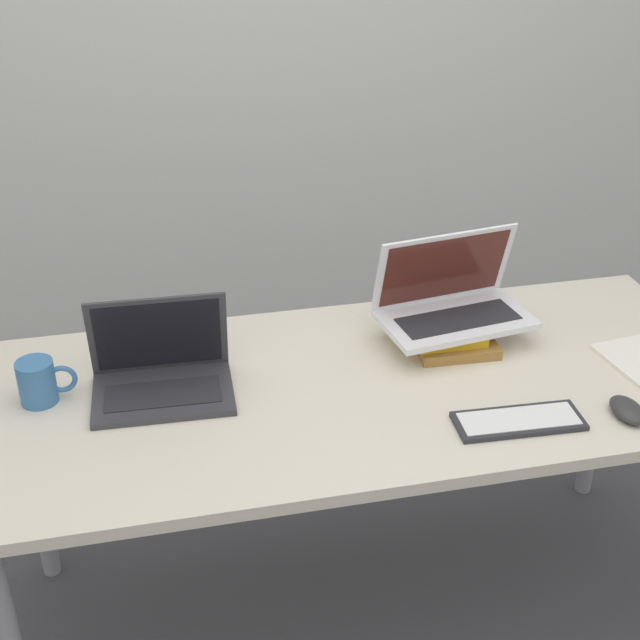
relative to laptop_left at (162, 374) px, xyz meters
The scene contains 8 objects.
wall_back 1.57m from the laptop_left, 71.32° to the left, with size 8.00×0.05×2.70m.
desk 0.49m from the laptop_left, ahead, with size 1.79×0.77×0.74m.
laptop_left is the anchor object (origin of this frame).
book_stack 0.72m from the laptop_left, ahead, with size 0.21×0.23×0.06m.
laptop_on_books 0.74m from the laptop_left, ahead, with size 0.40×0.27×0.22m.
wireless_keyboard 0.81m from the laptop_left, 21.79° to the right, with size 0.29×0.12×0.01m.
mouse 1.05m from the laptop_left, 18.05° to the right, with size 0.07×0.11×0.03m.
mug 0.27m from the laptop_left, behind, with size 0.13×0.08×0.10m.
Camera 1 is at (-0.49, -1.31, 1.90)m, focal length 50.00 mm.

